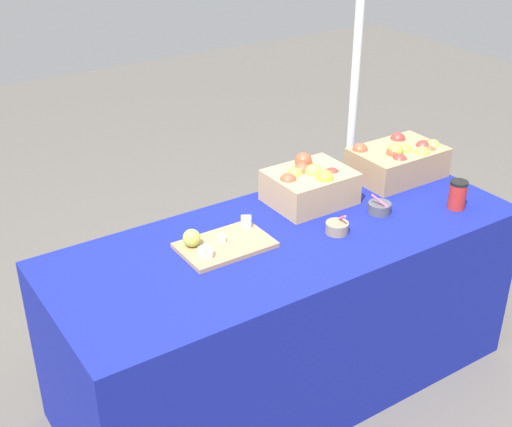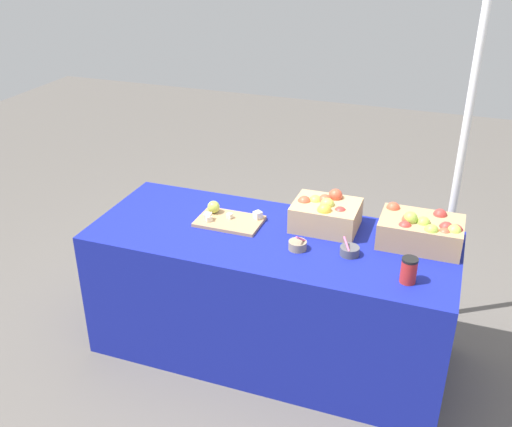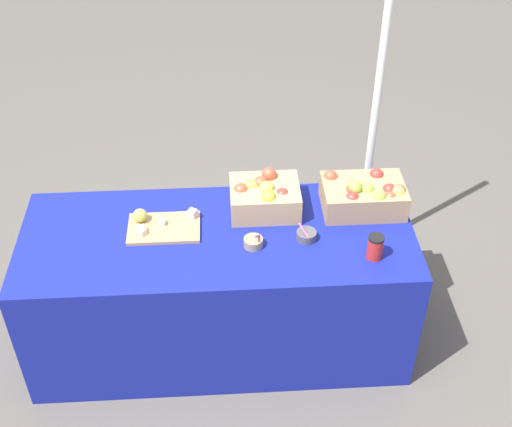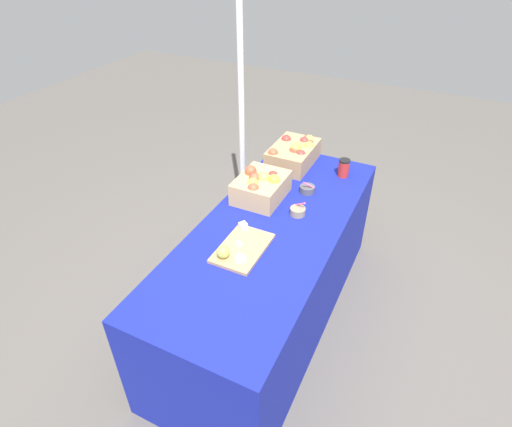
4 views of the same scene
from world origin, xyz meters
The scene contains 9 objects.
ground_plane centered at (0.00, 0.00, 0.00)m, with size 10.00×10.00×0.00m, color #56514C.
table centered at (0.00, 0.00, 0.37)m, with size 1.90×0.76×0.74m, color navy.
apple_crate_left centered at (0.74, 0.16, 0.82)m, with size 0.40×0.27×0.19m.
apple_crate_middle centered at (0.24, 0.18, 0.82)m, with size 0.34×0.27×0.19m.
cutting_board_front centered at (-0.27, 0.06, 0.76)m, with size 0.35×0.23×0.09m.
sample_bowl_near centered at (0.17, -0.09, 0.76)m, with size 0.09×0.09×0.09m.
sample_bowl_mid centered at (0.42, -0.06, 0.76)m, with size 0.10×0.10×0.09m.
coffee_cup centered at (0.72, -0.21, 0.80)m, with size 0.07×0.07×0.12m.
tent_pole centered at (0.86, 0.64, 1.00)m, with size 0.04×0.04×2.01m, color white.
Camera 2 is at (0.84, -2.54, 2.22)m, focal length 41.40 mm.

